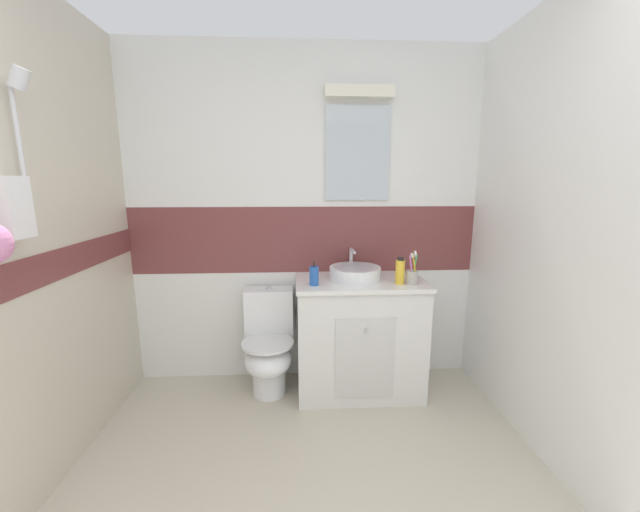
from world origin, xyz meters
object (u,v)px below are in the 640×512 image
object	(u,v)px
toilet	(269,346)
shampoo_bottle_tall	(400,271)
sink_basin	(355,272)
toothbrush_cup	(412,276)
soap_dispenser	(314,276)

from	to	relation	value
toilet	shampoo_bottle_tall	xyz separation A→B (m)	(0.91, -0.13, 0.58)
toilet	shampoo_bottle_tall	world-z (taller)	shampoo_bottle_tall
sink_basin	shampoo_bottle_tall	bearing A→B (deg)	-24.88
toothbrush_cup	sink_basin	bearing A→B (deg)	158.41
toilet	toothbrush_cup	distance (m)	1.15
sink_basin	shampoo_bottle_tall	xyz separation A→B (m)	(0.29, -0.13, 0.04)
toothbrush_cup	shampoo_bottle_tall	size ratio (longest dim) A/B	1.27
sink_basin	toothbrush_cup	size ratio (longest dim) A/B	1.76
toothbrush_cup	shampoo_bottle_tall	world-z (taller)	toothbrush_cup
toilet	shampoo_bottle_tall	size ratio (longest dim) A/B	4.18
toilet	toothbrush_cup	size ratio (longest dim) A/B	3.29
sink_basin	soap_dispenser	size ratio (longest dim) A/B	2.42
toilet	toothbrush_cup	world-z (taller)	toothbrush_cup
soap_dispenser	shampoo_bottle_tall	distance (m)	0.59
shampoo_bottle_tall	toothbrush_cup	bearing A→B (deg)	-8.58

